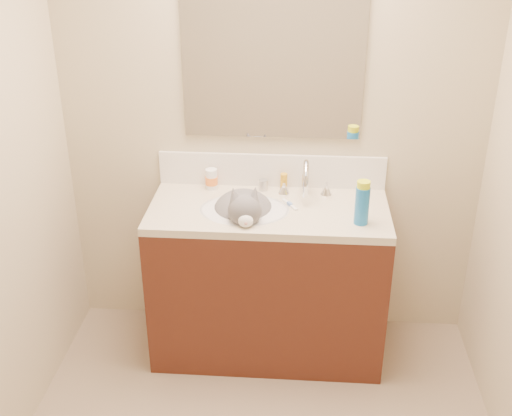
% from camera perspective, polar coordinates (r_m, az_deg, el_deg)
% --- Properties ---
extents(room_shell, '(2.24, 2.54, 2.52)m').
position_cam_1_polar(room_shell, '(2.06, -0.25, 3.68)').
color(room_shell, '#BDAF8D').
rests_on(room_shell, ground).
extents(vanity_cabinet, '(1.20, 0.55, 0.82)m').
position_cam_1_polar(vanity_cabinet, '(3.43, 1.07, -6.72)').
color(vanity_cabinet, '#451D12').
rests_on(vanity_cabinet, ground).
extents(counter_slab, '(1.20, 0.55, 0.04)m').
position_cam_1_polar(counter_slab, '(3.21, 1.13, -0.28)').
color(counter_slab, beige).
rests_on(counter_slab, vanity_cabinet).
extents(basin, '(0.45, 0.36, 0.14)m').
position_cam_1_polar(basin, '(3.22, -1.04, -1.24)').
color(basin, silver).
rests_on(basin, vanity_cabinet).
extents(faucet, '(0.28, 0.20, 0.21)m').
position_cam_1_polar(faucet, '(3.29, 4.42, 2.34)').
color(faucet, silver).
rests_on(faucet, counter_slab).
extents(cat, '(0.39, 0.45, 0.33)m').
position_cam_1_polar(cat, '(3.20, -1.09, -0.46)').
color(cat, '#575457').
rests_on(cat, basin).
extents(backsplash, '(1.20, 0.02, 0.18)m').
position_cam_1_polar(backsplash, '(3.41, 1.40, 3.36)').
color(backsplash, silver).
rests_on(backsplash, counter_slab).
extents(mirror, '(0.90, 0.02, 0.80)m').
position_cam_1_polar(mirror, '(3.22, 1.52, 13.06)').
color(mirror, white).
rests_on(mirror, room_shell).
extents(pill_bottle, '(0.07, 0.07, 0.11)m').
position_cam_1_polar(pill_bottle, '(3.40, -3.98, 2.60)').
color(pill_bottle, white).
rests_on(pill_bottle, counter_slab).
extents(pill_label, '(0.08, 0.08, 0.04)m').
position_cam_1_polar(pill_label, '(3.40, -3.98, 2.47)').
color(pill_label, orange).
rests_on(pill_label, pill_bottle).
extents(silver_jar, '(0.05, 0.05, 0.06)m').
position_cam_1_polar(silver_jar, '(3.38, 0.66, 2.07)').
color(silver_jar, '#B7B7BC').
rests_on(silver_jar, counter_slab).
extents(amber_bottle, '(0.05, 0.05, 0.09)m').
position_cam_1_polar(amber_bottle, '(3.38, 2.48, 2.33)').
color(amber_bottle, gold).
rests_on(amber_bottle, counter_slab).
extents(toothbrush, '(0.08, 0.12, 0.01)m').
position_cam_1_polar(toothbrush, '(3.23, 3.01, 0.30)').
color(toothbrush, white).
rests_on(toothbrush, counter_slab).
extents(toothbrush_head, '(0.03, 0.03, 0.02)m').
position_cam_1_polar(toothbrush_head, '(3.23, 3.01, 0.36)').
color(toothbrush_head, '#5E83C8').
rests_on(toothbrush_head, counter_slab).
extents(spray_can, '(0.09, 0.09, 0.19)m').
position_cam_1_polar(spray_can, '(3.05, 9.40, 0.21)').
color(spray_can, '#1A6BB9').
rests_on(spray_can, counter_slab).
extents(spray_cap, '(0.08, 0.08, 0.04)m').
position_cam_1_polar(spray_cap, '(3.01, 9.55, 2.03)').
color(spray_cap, '#CBDC17').
rests_on(spray_cap, spray_can).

